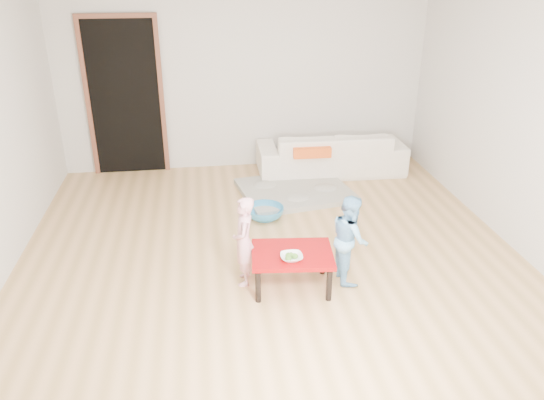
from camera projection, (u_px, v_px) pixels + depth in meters
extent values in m
cube|color=#B0864B|center=(269.00, 249.00, 5.45)|extent=(5.00, 5.00, 0.01)
cube|color=silver|center=(244.00, 74.00, 7.16)|extent=(5.00, 0.02, 2.60)
cube|color=silver|center=(520.00, 117.00, 5.23)|extent=(0.02, 5.00, 2.60)
imported|color=white|center=(331.00, 152.00, 7.32)|extent=(2.01, 0.82, 0.58)
cube|color=#FF5F1C|center=(310.00, 148.00, 6.97)|extent=(0.50, 0.45, 0.13)
imported|color=white|center=(292.00, 257.00, 4.56)|extent=(0.19, 0.19, 0.05)
imported|color=pink|center=(244.00, 241.00, 4.73)|extent=(0.24, 0.33, 0.85)
imported|color=#5692C8|center=(350.00, 238.00, 4.80)|extent=(0.32, 0.41, 0.83)
imported|color=teal|center=(265.00, 213.00, 6.08)|extent=(0.44, 0.44, 0.14)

